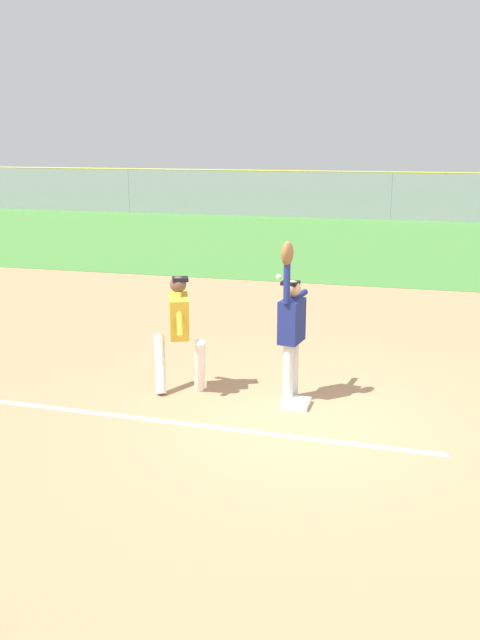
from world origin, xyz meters
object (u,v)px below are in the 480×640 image
baseball (279,277)px  parked_car_silver (393,198)px  parked_car_blue (277,195)px  fielder (291,323)px  runner (179,327)px  first_base (295,403)px

baseball → parked_car_silver: baseball is taller
baseball → parked_car_blue: size_ratio=0.02×
parked_car_silver → fielder: bearing=-96.4°
fielder → parked_car_blue: size_ratio=0.50×
fielder → parked_car_blue: bearing=-68.2°
baseball → fielder: bearing=-1.5°
baseball → parked_car_silver: (0.44, 26.15, -1.09)m
parked_car_blue → runner: bearing=-77.2°
runner → baseball: size_ratio=23.24×
first_base → fielder: (-0.12, 0.20, 1.08)m
runner → parked_car_blue: size_ratio=0.38×
runner → baseball: 1.60m
first_base → parked_car_silver: bearing=89.7°
fielder → parked_car_blue: 26.65m
parked_car_silver → first_base: bearing=-96.1°
baseball → parked_car_silver: size_ratio=0.02×
first_base → parked_car_blue: 26.87m
first_base → fielder: fielder is taller
first_base → runner: (-1.70, 0.08, 0.96)m
first_base → parked_car_silver: (0.14, 26.35, 0.63)m
first_base → parked_car_blue: parked_car_blue is taller
fielder → parked_car_silver: fielder is taller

